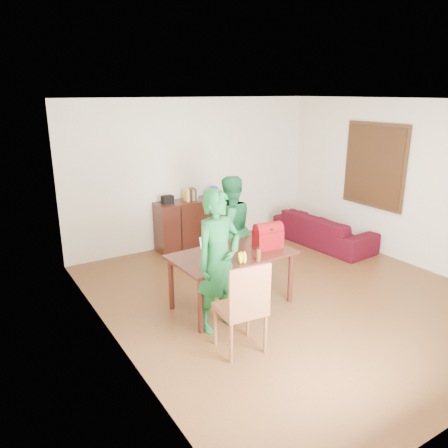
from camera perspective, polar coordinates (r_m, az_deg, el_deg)
room at (r=6.08m, az=8.21°, el=2.58°), size 5.20×5.70×2.90m
table at (r=5.81m, az=1.05°, el=-4.68°), size 1.64×0.97×0.75m
chair at (r=4.98m, az=2.19°, el=-12.96°), size 0.54×0.52×1.08m
person_near at (r=5.19m, az=-0.75°, el=-4.87°), size 0.69×0.51×1.74m
person_far at (r=6.56m, az=0.66°, el=-0.69°), size 0.82×0.65×1.62m
laptop at (r=5.64m, az=-0.93°, el=-3.84°), size 0.36×0.27×0.23m
bananas at (r=5.44m, az=2.42°, el=-4.85°), size 0.18×0.14×0.06m
bottle at (r=5.50m, az=4.53°, el=-3.95°), size 0.07×0.07×0.18m
red_bag at (r=5.95m, az=5.75°, el=-1.82°), size 0.41×0.27×0.28m
sofa at (r=8.47m, az=12.86°, el=-0.73°), size 0.90×2.03×0.58m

